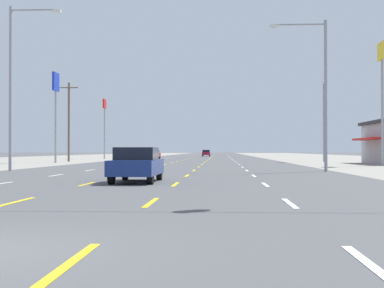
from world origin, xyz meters
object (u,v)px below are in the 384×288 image
object	(u,v)px
sedan_center_turn_midfar	(206,153)
pole_sign_left_row_2	(105,116)
streetlight_right_row_0	(320,85)
pole_sign_right_row_2	(324,97)
hatchback_far_left_near	(134,155)
streetlight_left_row_0	(15,78)
pole_sign_right_row_1	(382,72)
sedan_far_left_mid	(154,154)
pole_sign_left_row_1	(56,95)
sedan_center_turn_nearest	(137,164)

from	to	relation	value
sedan_center_turn_midfar	pole_sign_left_row_2	bearing A→B (deg)	-111.82
streetlight_right_row_0	sedan_center_turn_midfar	bearing A→B (deg)	96.10
sedan_center_turn_midfar	pole_sign_right_row_2	xyz separation A→B (m)	(15.61, -58.29, 6.99)
hatchback_far_left_near	sedan_center_turn_midfar	xyz separation A→B (m)	(7.41, 57.59, -0.03)
streetlight_right_row_0	streetlight_left_row_0	bearing A→B (deg)	180.00
pole_sign_right_row_2	pole_sign_left_row_2	bearing A→B (deg)	146.66
pole_sign_right_row_1	sedan_far_left_mid	bearing A→B (deg)	122.39
streetlight_left_row_0	streetlight_right_row_0	xyz separation A→B (m)	(19.67, 0.00, -0.57)
pole_sign_left_row_1	pole_sign_right_row_2	distance (m)	31.13
sedan_far_left_mid	pole_sign_right_row_1	world-z (taller)	pole_sign_right_row_1
sedan_far_left_mid	pole_sign_left_row_1	size ratio (longest dim) A/B	0.47
sedan_center_turn_nearest	streetlight_right_row_0	distance (m)	16.28
pole_sign_right_row_1	pole_sign_right_row_2	bearing A→B (deg)	95.05
sedan_far_left_mid	pole_sign_right_row_1	xyz separation A→B (m)	(24.58, -38.74, 7.31)
hatchback_far_left_near	sedan_far_left_mid	xyz separation A→B (m)	(0.05, 19.84, -0.03)
streetlight_left_row_0	sedan_center_turn_nearest	bearing A→B (deg)	-50.81
pole_sign_right_row_2	streetlight_right_row_0	xyz separation A→B (m)	(-6.04, -31.28, -2.25)
pole_sign_right_row_1	streetlight_left_row_0	size ratio (longest dim) A/B	1.00
hatchback_far_left_near	pole_sign_right_row_2	bearing A→B (deg)	-1.75
streetlight_right_row_0	sedan_center_turn_nearest	bearing A→B (deg)	-128.99
sedan_center_turn_nearest	sedan_far_left_mid	world-z (taller)	same
pole_sign_left_row_2	streetlight_left_row_0	size ratio (longest dim) A/B	0.89
pole_sign_right_row_2	streetlight_left_row_0	size ratio (longest dim) A/B	1.00
sedan_center_turn_midfar	pole_sign_left_row_1	size ratio (longest dim) A/B	0.47
sedan_center_turn_midfar	pole_sign_left_row_2	distance (m)	41.39
sedan_center_turn_nearest	pole_sign_right_row_1	distance (m)	31.50
pole_sign_right_row_1	sedan_center_turn_midfar	bearing A→B (deg)	102.69
pole_sign_left_row_2	pole_sign_right_row_2	distance (m)	36.91
sedan_center_turn_midfar	pole_sign_left_row_2	world-z (taller)	pole_sign_left_row_2
streetlight_right_row_0	pole_sign_left_row_2	bearing A→B (deg)	115.67
sedan_center_turn_nearest	sedan_center_turn_midfar	world-z (taller)	same
streetlight_left_row_0	streetlight_right_row_0	bearing A→B (deg)	0.00
hatchback_far_left_near	sedan_far_left_mid	world-z (taller)	hatchback_far_left_near
pole_sign_left_row_1	pole_sign_right_row_2	world-z (taller)	pole_sign_right_row_2
pole_sign_right_row_1	streetlight_left_row_0	world-z (taller)	streetlight_left_row_0
pole_sign_left_row_2	sedan_center_turn_midfar	bearing A→B (deg)	68.18
pole_sign_left_row_1	streetlight_left_row_0	xyz separation A→B (m)	(4.17, -22.57, -1.15)
pole_sign_left_row_1	pole_sign_left_row_2	world-z (taller)	pole_sign_left_row_1
sedan_far_left_mid	streetlight_left_row_0	world-z (taller)	streetlight_left_row_0
hatchback_far_left_near	streetlight_right_row_0	world-z (taller)	streetlight_right_row_0
hatchback_far_left_near	pole_sign_left_row_1	size ratio (longest dim) A/B	0.40
sedan_center_turn_nearest	streetlight_right_row_0	world-z (taller)	streetlight_right_row_0
sedan_far_left_mid	streetlight_right_row_0	distance (m)	54.72
sedan_center_turn_nearest	streetlight_left_row_0	distance (m)	16.50
pole_sign_left_row_1	pole_sign_right_row_1	bearing A→B (deg)	-16.78
sedan_far_left_mid	pole_sign_right_row_2	bearing A→B (deg)	-41.80
pole_sign_left_row_1	hatchback_far_left_near	bearing A→B (deg)	53.89
pole_sign_left_row_1	streetlight_left_row_0	distance (m)	22.99
pole_sign_right_row_1	hatchback_far_left_near	bearing A→B (deg)	142.49
pole_sign_right_row_2	sedan_center_turn_nearest	bearing A→B (deg)	-110.06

